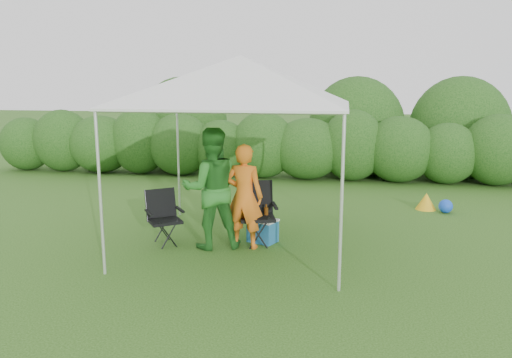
% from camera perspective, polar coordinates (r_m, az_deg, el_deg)
% --- Properties ---
extents(ground, '(70.00, 70.00, 0.00)m').
position_cam_1_polar(ground, '(7.27, -2.48, -8.68)').
color(ground, '#396720').
extents(hedge, '(16.31, 1.53, 1.80)m').
position_cam_1_polar(hedge, '(12.86, 3.81, 3.69)').
color(hedge, '#2A571B').
rests_on(hedge, ground).
extents(canopy, '(3.10, 3.10, 2.83)m').
position_cam_1_polar(canopy, '(7.34, -1.76, 11.11)').
color(canopy, silver).
rests_on(canopy, ground).
extents(chair_right, '(0.69, 0.66, 0.95)m').
position_cam_1_polar(chair_right, '(7.68, 0.04, -3.39)').
color(chair_right, black).
rests_on(chair_right, ground).
extents(chair_left, '(0.66, 0.65, 0.83)m').
position_cam_1_polar(chair_left, '(7.80, -10.56, -3.88)').
color(chair_left, black).
rests_on(chair_left, ground).
extents(man, '(0.61, 0.44, 1.57)m').
position_cam_1_polar(man, '(7.40, -1.36, -2.00)').
color(man, orange).
rests_on(man, ground).
extents(woman, '(1.07, 0.96, 1.81)m').
position_cam_1_polar(woman, '(7.41, -5.12, -1.09)').
color(woman, '#2C7A28').
rests_on(woman, ground).
extents(cooler, '(0.52, 0.46, 0.36)m').
position_cam_1_polar(cooler, '(7.80, 0.77, -5.88)').
color(cooler, '#206095').
rests_on(cooler, ground).
extents(bottle, '(0.07, 0.07, 0.25)m').
position_cam_1_polar(bottle, '(7.67, 1.17, -3.80)').
color(bottle, '#592D0C').
rests_on(bottle, cooler).
extents(lawn_toy, '(0.65, 0.55, 0.33)m').
position_cam_1_polar(lawn_toy, '(10.28, 19.38, -2.55)').
color(lawn_toy, gold).
rests_on(lawn_toy, ground).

